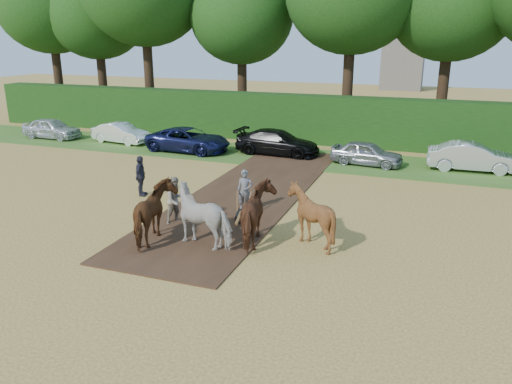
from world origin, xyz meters
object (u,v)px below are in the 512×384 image
Objects in this scene: parked_cars at (296,146)px; plough_team at (233,214)px; spectator_near at (176,200)px; spectator_far at (141,176)px.

plough_team is at bearing -83.97° from parked_cars.
parked_cars is (1.36, 11.21, -0.18)m from spectator_near.
plough_team is (5.67, -3.32, 0.11)m from spectator_far.
spectator_near is 3.86m from spectator_far.
spectator_near reaches higher than spectator_far.
spectator_far reaches higher than parked_cars.
spectator_near is 0.26× the size of plough_team.
spectator_far is 9.85m from parked_cars.
plough_team is 12.20m from parked_cars.
spectator_near is 2.80m from plough_team.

